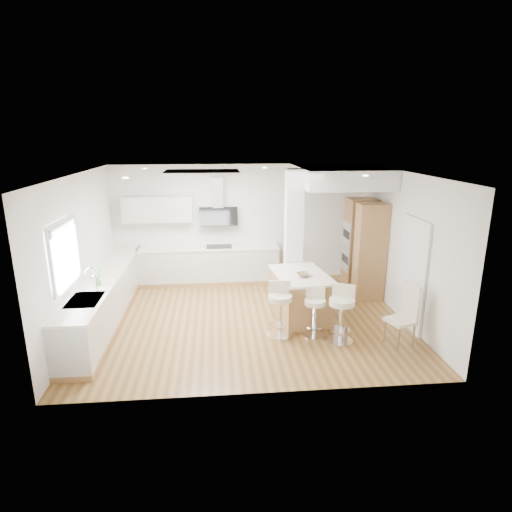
{
  "coord_description": "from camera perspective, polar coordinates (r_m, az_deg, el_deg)",
  "views": [
    {
      "loc": [
        -0.56,
        -7.66,
        3.46
      ],
      "look_at": [
        0.21,
        0.4,
        1.16
      ],
      "focal_mm": 30.0,
      "sensor_mm": 36.0,
      "label": 1
    }
  ],
  "objects": [
    {
      "name": "wall_left",
      "position": [
        8.3,
        -22.35,
        0.29
      ],
      "size": [
        0.04,
        5.0,
        2.8
      ],
      "primitive_type": "cube",
      "color": "silver",
      "rests_on": "ground"
    },
    {
      "name": "soffit",
      "position": [
        9.48,
        11.05,
        10.39
      ],
      "size": [
        1.78,
        2.2,
        0.4
      ],
      "color": "silver",
      "rests_on": "ground"
    },
    {
      "name": "counter_back",
      "position": [
        10.27,
        -7.22,
        0.13
      ],
      "size": [
        3.62,
        0.63,
        2.5
      ],
      "color": "#A27645",
      "rests_on": "ground"
    },
    {
      "name": "wall_back",
      "position": [
        10.38,
        -2.25,
        4.42
      ],
      "size": [
        6.0,
        0.04,
        2.8
      ],
      "primitive_type": "cube",
      "color": "silver",
      "rests_on": "ground"
    },
    {
      "name": "bar_stool_a",
      "position": [
        7.56,
        3.2,
        -6.75
      ],
      "size": [
        0.47,
        0.47,
        0.99
      ],
      "rotation": [
        0.0,
        0.0,
        -0.07
      ],
      "color": "white",
      "rests_on": "ground"
    },
    {
      "name": "bar_stool_b",
      "position": [
        7.64,
        7.82,
        -7.13
      ],
      "size": [
        0.48,
        0.48,
        0.87
      ],
      "rotation": [
        0.0,
        0.0,
        -0.26
      ],
      "color": "white",
      "rests_on": "ground"
    },
    {
      "name": "skylight",
      "position": [
        8.29,
        -7.15,
        10.99
      ],
      "size": [
        4.1,
        2.1,
        0.06
      ],
      "color": "white",
      "rests_on": "ground"
    },
    {
      "name": "dining_chair",
      "position": [
        7.69,
        19.3,
        -7.12
      ],
      "size": [
        0.52,
        0.52,
        1.07
      ],
      "rotation": [
        0.0,
        0.0,
        0.31
      ],
      "color": "beige",
      "rests_on": "ground"
    },
    {
      "name": "counter_left",
      "position": [
        8.71,
        -19.39,
        -5.22
      ],
      "size": [
        0.63,
        4.5,
        1.35
      ],
      "color": "#A27645",
      "rests_on": "ground"
    },
    {
      "name": "pillar",
      "position": [
        9.0,
        5.01,
        2.58
      ],
      "size": [
        0.35,
        0.35,
        2.8
      ],
      "color": "white",
      "rests_on": "ground"
    },
    {
      "name": "ceiling",
      "position": [
        8.42,
        -1.17,
        -8.37
      ],
      "size": [
        6.0,
        5.0,
        0.02
      ],
      "primitive_type": "cube",
      "color": "silver",
      "rests_on": "ground"
    },
    {
      "name": "ground",
      "position": [
        8.42,
        -1.17,
        -8.37
      ],
      "size": [
        6.0,
        6.0,
        0.0
      ],
      "primitive_type": "plane",
      "color": "olive",
      "rests_on": "ground"
    },
    {
      "name": "doorway_right",
      "position": [
        8.27,
        20.16,
        -2.43
      ],
      "size": [
        0.05,
        1.0,
        2.1
      ],
      "color": "#4E453D",
      "rests_on": "ground"
    },
    {
      "name": "wall_right",
      "position": [
        8.69,
        18.91,
        1.3
      ],
      "size": [
        0.04,
        5.0,
        2.8
      ],
      "primitive_type": "cube",
      "color": "silver",
      "rests_on": "ground"
    },
    {
      "name": "bar_stool_c",
      "position": [
        7.49,
        11.33,
        -7.22
      ],
      "size": [
        0.59,
        0.59,
        1.0
      ],
      "rotation": [
        0.0,
        0.0,
        -0.42
      ],
      "color": "white",
      "rests_on": "ground"
    },
    {
      "name": "peninsula",
      "position": [
        8.4,
        5.94,
        -5.22
      ],
      "size": [
        1.13,
        1.56,
        0.95
      ],
      "rotation": [
        0.0,
        0.0,
        0.12
      ],
      "color": "#A27645",
      "rests_on": "ground"
    },
    {
      "name": "oven_column",
      "position": [
        9.76,
        14.11,
        1.09
      ],
      "size": [
        0.63,
        1.21,
        2.1
      ],
      "color": "#A27645",
      "rests_on": "ground"
    },
    {
      "name": "window_left",
      "position": [
        7.39,
        -24.19,
        0.64
      ],
      "size": [
        0.06,
        1.28,
        1.07
      ],
      "color": "white",
      "rests_on": "ground"
    }
  ]
}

